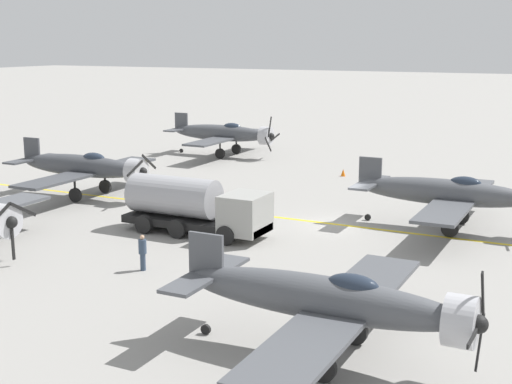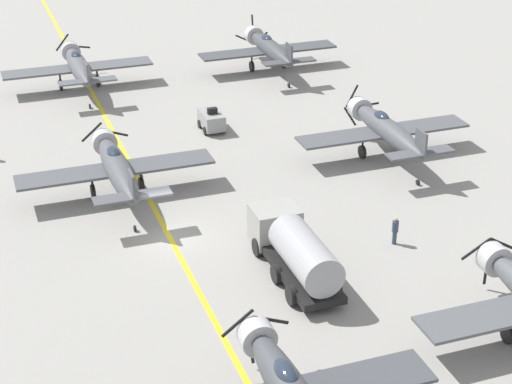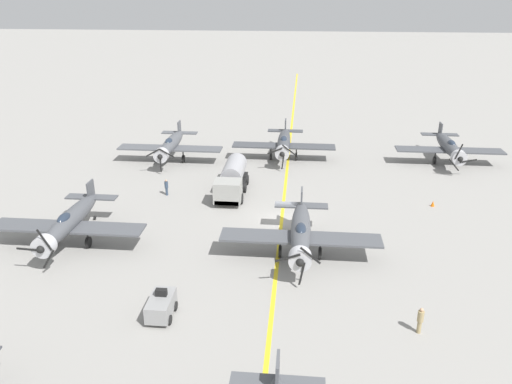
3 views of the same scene
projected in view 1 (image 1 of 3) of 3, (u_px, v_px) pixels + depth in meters
ground_plane at (338, 225)px, 39.66m from camera, size 400.00×400.00×0.00m
taxiway_stripe at (338, 224)px, 39.66m from camera, size 0.30×160.00×0.01m
airplane_near_left at (225, 134)px, 62.91m from camera, size 12.00×9.98×3.74m
airplane_near_center at (85, 167)px, 46.27m from camera, size 12.00×9.98×3.65m
airplane_mid_right at (330, 300)px, 22.42m from camera, size 12.00×9.98×3.65m
airplane_mid_center at (451, 193)px, 38.20m from camera, size 12.00×9.98×3.65m
fuel_tanker at (196, 206)px, 37.47m from camera, size 2.68×8.00×2.98m
ground_crew_inspecting at (143, 251)px, 31.57m from camera, size 0.36×0.36×1.63m
traffic_cone at (343, 173)px, 53.83m from camera, size 0.36×0.36×0.55m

